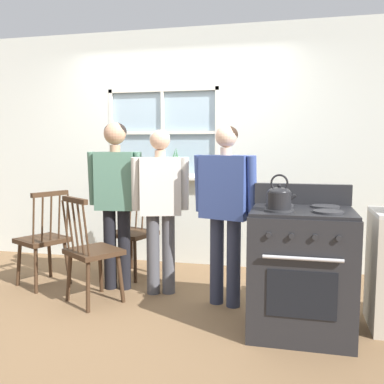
{
  "coord_description": "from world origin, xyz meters",
  "views": [
    {
      "loc": [
        1.27,
        -3.41,
        1.39
      ],
      "look_at": [
        0.46,
        0.02,
        1.0
      ],
      "focal_mm": 40.0,
      "sensor_mm": 36.0,
      "label": 1
    }
  ],
  "objects": [
    {
      "name": "person_elderly_left",
      "position": [
        -0.36,
        0.35,
        0.97
      ],
      "size": [
        0.53,
        0.25,
        1.6
      ],
      "rotation": [
        0.0,
        0.0,
        0.12
      ],
      "color": "black",
      "rests_on": "ground_plane"
    },
    {
      "name": "chair_near_wall",
      "position": [
        -0.36,
        0.8,
        0.45
      ],
      "size": [
        0.53,
        0.52,
        0.95
      ],
      "rotation": [
        0.0,
        0.0,
        -0.36
      ],
      "color": "#3D2819",
      "rests_on": "ground_plane"
    },
    {
      "name": "stove",
      "position": [
        1.35,
        -0.24,
        0.47
      ],
      "size": [
        0.74,
        0.68,
        1.08
      ],
      "color": "#232326",
      "rests_on": "ground_plane"
    },
    {
      "name": "person_adult_right",
      "position": [
        0.72,
        0.17,
        0.93
      ],
      "size": [
        0.58,
        0.32,
        1.55
      ],
      "rotation": [
        0.0,
        0.0,
        -0.3
      ],
      "color": "#2D3347",
      "rests_on": "ground_plane"
    },
    {
      "name": "potted_plant",
      "position": [
        -0.05,
        1.31,
        1.12
      ],
      "size": [
        0.17,
        0.17,
        0.34
      ],
      "color": "beige",
      "rests_on": "wall_back"
    },
    {
      "name": "wall_back",
      "position": [
        0.01,
        1.4,
        1.34
      ],
      "size": [
        6.4,
        0.16,
        2.7
      ],
      "color": "silver",
      "rests_on": "ground_plane"
    },
    {
      "name": "ground_plane",
      "position": [
        0.0,
        0.0,
        0.0
      ],
      "size": [
        16.0,
        16.0,
        0.0
      ],
      "primitive_type": "plane",
      "color": "brown"
    },
    {
      "name": "kettle",
      "position": [
        1.18,
        -0.37,
        1.02
      ],
      "size": [
        0.21,
        0.17,
        0.25
      ],
      "color": "black",
      "rests_on": "stove"
    },
    {
      "name": "person_teen_center",
      "position": [
        0.09,
        0.32,
        0.91
      ],
      "size": [
        0.53,
        0.32,
        1.53
      ],
      "rotation": [
        0.0,
        0.0,
        0.32
      ],
      "color": "#4C4C51",
      "rests_on": "ground_plane"
    },
    {
      "name": "chair_center_cluster",
      "position": [
        -0.43,
        -0.05,
        0.45
      ],
      "size": [
        0.57,
        0.57,
        0.95
      ],
      "rotation": [
        0.0,
        0.0,
        2.55
      ],
      "color": "#3D2819",
      "rests_on": "ground_plane"
    },
    {
      "name": "chair_by_window",
      "position": [
        -1.11,
        0.27,
        0.45
      ],
      "size": [
        0.55,
        0.56,
        0.95
      ],
      "rotation": [
        0.0,
        0.0,
        -2.04
      ],
      "color": "#3D2819",
      "rests_on": "ground_plane"
    }
  ]
}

